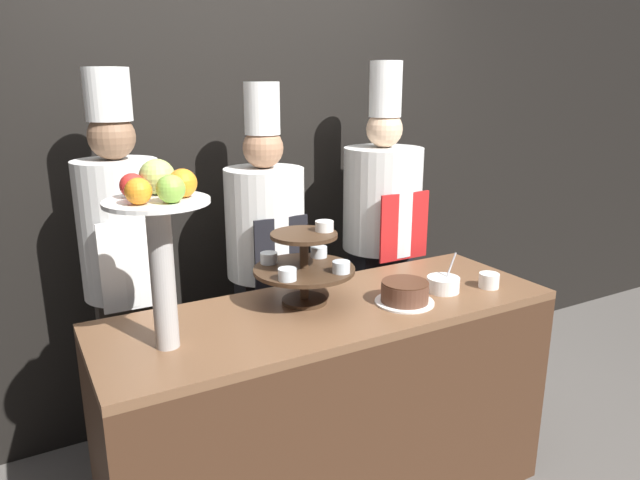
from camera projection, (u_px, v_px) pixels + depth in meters
wall_back at (235, 158)px, 3.00m from camera, size 10.00×0.06×2.80m
buffet_counter at (332, 409)px, 2.39m from camera, size 1.85×0.64×0.92m
tiered_stand at (305, 263)px, 2.26m from camera, size 0.41×0.41×0.33m
fruit_pedestal at (160, 220)px, 1.82m from camera, size 0.33×0.33×0.62m
cake_round at (405, 293)px, 2.29m from camera, size 0.24×0.24×0.09m
cup_white at (489, 280)px, 2.47m from camera, size 0.09×0.09×0.06m
serving_bowl_near at (443, 284)px, 2.42m from camera, size 0.14×0.14×0.17m
chef_left at (124, 264)px, 2.45m from camera, size 0.35×0.35×1.84m
chef_center_left at (266, 256)px, 2.78m from camera, size 0.38×0.38×1.79m
chef_center_right at (382, 232)px, 3.10m from camera, size 0.42×0.42×1.89m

